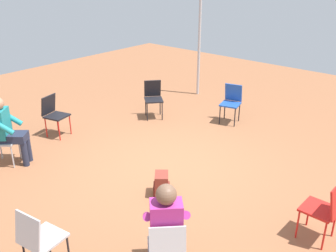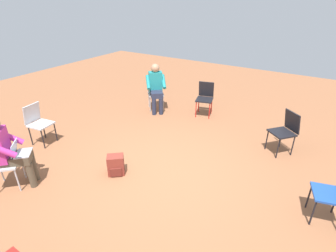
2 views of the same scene
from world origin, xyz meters
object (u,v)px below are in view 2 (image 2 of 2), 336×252
Objects in this scene: person_in_teal at (156,86)px; chair_west at (205,96)px; chair_southwest at (155,91)px; person_with_laptop at (7,149)px; chair_north at (336,192)px; backpack_near_laptop_user at (116,166)px; chair_south at (38,121)px; chair_northwest at (286,129)px.

chair_west is at bearing 159.24° from person_in_teal.
person_in_teal reaches higher than chair_southwest.
chair_southwest is 0.69× the size of person_with_laptop.
chair_west is 0.69× the size of person_with_laptop.
person_with_laptop is at bearing 98.46° from chair_north.
backpack_near_laptop_user is at bearing 88.83° from chair_north.
person_with_laptop is at bearing 31.74° from chair_south.
person_with_laptop is at bearing 46.05° from person_in_teal.
person_with_laptop is at bearing 57.06° from chair_west.
backpack_near_laptop_user is (2.29, -2.30, -0.34)m from chair_northwest.
chair_west is at bearing 176.00° from backpack_near_laptop_user.
person_in_teal is (0.45, -1.20, 0.20)m from chair_west.
chair_northwest is 0.69× the size of person_with_laptop.
person_with_laptop reaches higher than chair_north.
chair_north reaches higher than backpack_near_laptop_user.
chair_southwest and chair_north have the same top height.
chair_south is 1.42m from person_with_laptop.
chair_southwest is 1.00× the size of chair_south.
chair_northwest is 3.26m from backpack_near_laptop_user.
person_with_laptop is 1.00× the size of person_in_teal.
backpack_near_laptop_user is (2.80, 1.09, -0.34)m from chair_southwest.
chair_north is at bearing 126.95° from chair_west.
person_with_laptop is 3.44× the size of backpack_near_laptop_user.
chair_northwest is at bearing 143.32° from chair_west.
chair_southwest and chair_northwest have the same top height.
chair_south is at bearing 175.14° from person_with_laptop.
chair_west is at bearing 135.48° from chair_south.
chair_northwest is at bearing 16.20° from chair_north.
chair_southwest is 2.36× the size of backpack_near_laptop_user.
chair_west is 3.80m from chair_north.
chair_south is at bearing 29.65° from chair_southwest.
chair_south is 5.33m from chair_north.
chair_northwest is at bearing 89.31° from person_with_laptop.
person_in_teal is (-3.77, 0.18, 0.00)m from person_with_laptop.
person_with_laptop is (3.89, -0.07, 0.20)m from chair_southwest.
backpack_near_laptop_user is (-0.02, 2.07, -0.34)m from chair_south.
backpack_near_laptop_user is at bearing 68.96° from person_in_teal.
chair_northwest is 1.00× the size of chair_north.
chair_south is 1.00× the size of chair_north.
chair_south is 3.89m from chair_west.
chair_south and chair_northwest have the same top height.
chair_southwest is 1.35m from chair_west.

